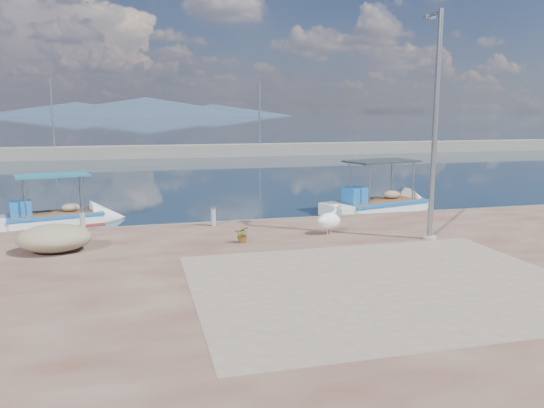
{
  "coord_description": "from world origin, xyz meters",
  "views": [
    {
      "loc": [
        -4.55,
        -13.92,
        4.49
      ],
      "look_at": [
        0.0,
        3.8,
        1.3
      ],
      "focal_mm": 35.0,
      "sensor_mm": 36.0,
      "label": 1
    }
  ],
  "objects_px": {
    "lamp_post": "(434,135)",
    "bollard_near": "(213,215)",
    "boat_left": "(54,220)",
    "pelican": "(330,220)",
    "boat_right": "(379,208)"
  },
  "relations": [
    {
      "from": "bollard_near",
      "to": "lamp_post",
      "type": "bearing_deg",
      "value": -30.06
    },
    {
      "from": "boat_left",
      "to": "pelican",
      "type": "distance_m",
      "value": 11.34
    },
    {
      "from": "lamp_post",
      "to": "bollard_near",
      "type": "relative_size",
      "value": 10.15
    },
    {
      "from": "boat_right",
      "to": "boat_left",
      "type": "bearing_deg",
      "value": 162.01
    },
    {
      "from": "lamp_post",
      "to": "bollard_near",
      "type": "height_order",
      "value": "lamp_post"
    },
    {
      "from": "boat_right",
      "to": "pelican",
      "type": "distance_m",
      "value": 7.2
    },
    {
      "from": "lamp_post",
      "to": "boat_right",
      "type": "bearing_deg",
      "value": 76.73
    },
    {
      "from": "boat_left",
      "to": "pelican",
      "type": "bearing_deg",
      "value": -47.83
    },
    {
      "from": "boat_right",
      "to": "bollard_near",
      "type": "bearing_deg",
      "value": -172.42
    },
    {
      "from": "boat_right",
      "to": "bollard_near",
      "type": "distance_m",
      "value": 8.68
    },
    {
      "from": "pelican",
      "to": "boat_right",
      "type": "bearing_deg",
      "value": 28.54
    },
    {
      "from": "boat_left",
      "to": "lamp_post",
      "type": "relative_size",
      "value": 0.74
    },
    {
      "from": "boat_left",
      "to": "boat_right",
      "type": "height_order",
      "value": "boat_right"
    },
    {
      "from": "lamp_post",
      "to": "bollard_near",
      "type": "distance_m",
      "value": 7.9
    },
    {
      "from": "boat_left",
      "to": "bollard_near",
      "type": "height_order",
      "value": "boat_left"
    }
  ]
}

